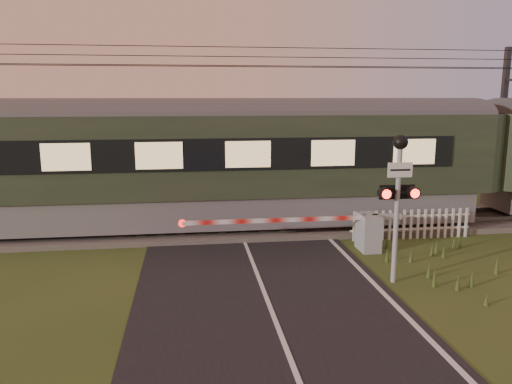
{
  "coord_description": "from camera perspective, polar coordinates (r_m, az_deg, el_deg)",
  "views": [
    {
      "loc": [
        -1.66,
        -10.14,
        4.54
      ],
      "look_at": [
        0.13,
        3.2,
        1.95
      ],
      "focal_mm": 35.0,
      "sensor_mm": 36.0,
      "label": 1
    }
  ],
  "objects": [
    {
      "name": "boom_gate",
      "position": [
        15.15,
        11.69,
        -4.34
      ],
      "size": [
        6.59,
        0.84,
        1.12
      ],
      "color": "gray",
      "rests_on": "ground"
    },
    {
      "name": "ground",
      "position": [
        11.23,
        1.54,
        -12.94
      ],
      "size": [
        160.0,
        160.0,
        0.0
      ],
      "primitive_type": "plane",
      "color": "#2E451A",
      "rests_on": "ground"
    },
    {
      "name": "catenary_mast",
      "position": [
        22.73,
        26.36,
        6.83
      ],
      "size": [
        0.2,
        2.45,
        6.46
      ],
      "color": "#2D2D30",
      "rests_on": "ground"
    },
    {
      "name": "picket_fence",
      "position": [
        16.82,
        17.29,
        -3.53
      ],
      "size": [
        4.03,
        0.08,
        0.97
      ],
      "color": "silver",
      "rests_on": "ground"
    },
    {
      "name": "crossing_signal",
      "position": [
        12.39,
        15.96,
        1.06
      ],
      "size": [
        0.93,
        0.37,
        3.65
      ],
      "color": "gray",
      "rests_on": "ground"
    },
    {
      "name": "road",
      "position": [
        11.02,
        1.83,
        -13.37
      ],
      "size": [
        6.0,
        140.0,
        0.03
      ],
      "color": "black",
      "rests_on": "ground"
    },
    {
      "name": "overhead_wires",
      "position": [
        16.76,
        -2.03,
        14.95
      ],
      "size": [
        120.0,
        0.62,
        0.62
      ],
      "color": "black",
      "rests_on": "ground"
    },
    {
      "name": "train",
      "position": [
        19.78,
        24.43,
        3.59
      ],
      "size": [
        44.49,
        3.07,
        4.15
      ],
      "color": "gray",
      "rests_on": "ground"
    },
    {
      "name": "track_bed",
      "position": [
        17.31,
        -1.9,
        -4.08
      ],
      "size": [
        140.0,
        3.4,
        0.39
      ],
      "color": "#47423D",
      "rests_on": "ground"
    }
  ]
}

